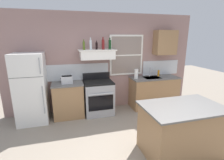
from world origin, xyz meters
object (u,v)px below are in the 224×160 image
(bottle_olive_oil_square, at_px, (84,45))
(kitchen_island, at_px, (181,129))
(refrigerator, at_px, (31,89))
(stove_range, at_px, (99,97))
(dish_soap_bottle, at_px, (159,73))
(bottle_red_label_wine, at_px, (103,44))
(bottle_clear_tall, at_px, (91,45))
(paper_towel_roll, at_px, (136,74))
(bottle_dark_green_wine, at_px, (110,45))
(bottle_balsamic_dark, at_px, (97,46))
(toaster, at_px, (67,80))

(bottle_olive_oil_square, distance_m, kitchen_island, 2.88)
(refrigerator, height_order, stove_range, refrigerator)
(bottle_olive_oil_square, xyz_separation_m, dish_soap_bottle, (2.22, 0.07, -0.85))
(refrigerator, height_order, bottle_red_label_wine, bottle_red_label_wine)
(bottle_clear_tall, bearing_deg, refrigerator, -177.18)
(bottle_olive_oil_square, relative_size, paper_towel_roll, 0.95)
(refrigerator, xyz_separation_m, bottle_clear_tall, (1.48, 0.07, 1.02))
(bottle_olive_oil_square, bearing_deg, bottle_dark_green_wine, -1.33)
(stove_range, distance_m, bottle_balsamic_dark, 1.38)
(dish_soap_bottle, bearing_deg, bottle_olive_oil_square, -178.10)
(toaster, relative_size, paper_towel_roll, 1.10)
(bottle_olive_oil_square, relative_size, bottle_dark_green_wine, 0.86)
(bottle_balsamic_dark, bearing_deg, kitchen_island, -62.23)
(bottle_red_label_wine, relative_size, paper_towel_roll, 1.16)
(dish_soap_bottle, xyz_separation_m, kitchen_island, (-0.77, -2.14, -0.54))
(dish_soap_bottle, bearing_deg, paper_towel_roll, -172.62)
(dish_soap_bottle, bearing_deg, toaster, -177.65)
(paper_towel_roll, bearing_deg, bottle_balsamic_dark, 176.09)
(bottle_olive_oil_square, bearing_deg, bottle_red_label_wine, 1.69)
(bottle_olive_oil_square, xyz_separation_m, bottle_dark_green_wine, (0.67, -0.02, 0.02))
(bottle_olive_oil_square, height_order, bottle_clear_tall, bottle_clear_tall)
(toaster, relative_size, bottle_clear_tall, 0.98)
(bottle_clear_tall, relative_size, kitchen_island, 0.22)
(refrigerator, xyz_separation_m, bottle_balsamic_dark, (1.65, 0.14, 0.99))
(bottle_red_label_wine, relative_size, dish_soap_bottle, 1.74)
(bottle_balsamic_dark, relative_size, bottle_red_label_wine, 0.72)
(bottle_red_label_wine, bearing_deg, dish_soap_bottle, 1.96)
(bottle_red_label_wine, bearing_deg, refrigerator, -176.79)
(paper_towel_roll, height_order, dish_soap_bottle, paper_towel_roll)
(refrigerator, distance_m, toaster, 0.86)
(refrigerator, distance_m, bottle_red_label_wine, 2.08)
(refrigerator, bearing_deg, dish_soap_bottle, 2.60)
(toaster, distance_m, kitchen_island, 2.84)
(kitchen_island, bearing_deg, bottle_red_label_wine, 114.48)
(bottle_olive_oil_square, bearing_deg, bottle_balsamic_dark, 8.43)
(refrigerator, bearing_deg, toaster, 3.38)
(bottle_dark_green_wine, bearing_deg, paper_towel_roll, -0.82)
(bottle_red_label_wine, distance_m, kitchen_island, 2.69)
(toaster, distance_m, paper_towel_roll, 1.91)
(bottle_red_label_wine, bearing_deg, paper_towel_roll, -2.51)
(refrigerator, relative_size, bottle_clear_tall, 5.61)
(kitchen_island, bearing_deg, refrigerator, 144.38)
(toaster, relative_size, bottle_red_label_wine, 0.95)
(toaster, bearing_deg, paper_towel_roll, 0.31)
(bottle_clear_tall, distance_m, bottle_dark_green_wine, 0.50)
(bottle_balsamic_dark, distance_m, bottle_red_label_wine, 0.17)
(stove_range, relative_size, bottle_clear_tall, 3.59)
(toaster, bearing_deg, bottle_balsamic_dark, 6.15)
(refrigerator, height_order, bottle_olive_oil_square, bottle_olive_oil_square)
(bottle_red_label_wine, xyz_separation_m, bottle_dark_green_wine, (0.17, -0.03, -0.01))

